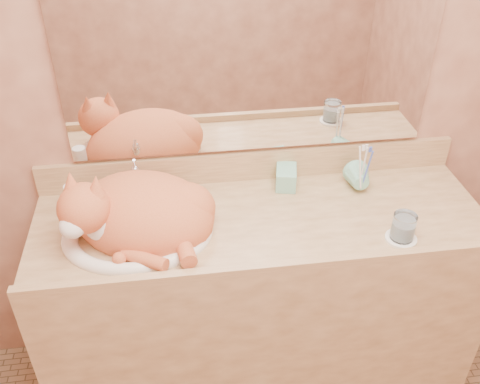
{
  "coord_description": "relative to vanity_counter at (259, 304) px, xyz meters",
  "views": [
    {
      "loc": [
        -0.28,
        -0.73,
        2.01
      ],
      "look_at": [
        -0.08,
        0.7,
        0.99
      ],
      "focal_mm": 40.0,
      "sensor_mm": 36.0,
      "label": 1
    }
  ],
  "objects": [
    {
      "name": "wall_back",
      "position": [
        0.0,
        0.28,
        0.82
      ],
      "size": [
        2.4,
        0.02,
        2.5
      ],
      "primitive_type": "cube",
      "color": "brown",
      "rests_on": "ground"
    },
    {
      "name": "vanity_counter",
      "position": [
        0.0,
        0.0,
        0.0
      ],
      "size": [
        1.6,
        0.55,
        0.85
      ],
      "primitive_type": null,
      "color": "olive",
      "rests_on": "floor"
    },
    {
      "name": "mirror",
      "position": [
        0.0,
        0.26,
        0.97
      ],
      "size": [
        1.3,
        0.02,
        0.8
      ],
      "primitive_type": "cube",
      "color": "white",
      "rests_on": "wall_back"
    },
    {
      "name": "sink_basin",
      "position": [
        -0.43,
        -0.02,
        0.5
      ],
      "size": [
        0.53,
        0.46,
        0.16
      ],
      "primitive_type": null,
      "rotation": [
        0.0,
        0.0,
        -0.1
      ],
      "color": "white",
      "rests_on": "vanity_counter"
    },
    {
      "name": "faucet",
      "position": [
        -0.43,
        0.17,
        0.51
      ],
      "size": [
        0.06,
        0.12,
        0.16
      ],
      "primitive_type": null,
      "rotation": [
        0.0,
        0.0,
        -0.2
      ],
      "color": "white",
      "rests_on": "vanity_counter"
    },
    {
      "name": "cat",
      "position": [
        -0.43,
        -0.0,
        0.51
      ],
      "size": [
        0.6,
        0.55,
        0.27
      ],
      "primitive_type": null,
      "rotation": [
        0.0,
        0.0,
        -0.37
      ],
      "color": "#BE512B",
      "rests_on": "sink_basin"
    },
    {
      "name": "soap_dispenser",
      "position": [
        0.11,
        0.14,
        0.51
      ],
      "size": [
        0.09,
        0.09,
        0.17
      ],
      "primitive_type": "imported",
      "rotation": [
        0.0,
        0.0,
        -0.22
      ],
      "color": "#7DC9AE",
      "rests_on": "vanity_counter"
    },
    {
      "name": "toothbrush_cup",
      "position": [
        0.39,
        0.1,
        0.47
      ],
      "size": [
        0.1,
        0.1,
        0.09
      ],
      "primitive_type": "imported",
      "rotation": [
        0.0,
        0.0,
        -0.06
      ],
      "color": "#7DC9AE",
      "rests_on": "vanity_counter"
    },
    {
      "name": "toothbrushes",
      "position": [
        0.39,
        0.1,
        0.55
      ],
      "size": [
        0.04,
        0.04,
        0.21
      ],
      "primitive_type": null,
      "color": "white",
      "rests_on": "toothbrush_cup"
    },
    {
      "name": "saucer",
      "position": [
        0.44,
        -0.17,
        0.43
      ],
      "size": [
        0.11,
        0.11,
        0.01
      ],
      "primitive_type": "cylinder",
      "color": "white",
      "rests_on": "vanity_counter"
    },
    {
      "name": "water_glass",
      "position": [
        0.44,
        -0.17,
        0.48
      ],
      "size": [
        0.08,
        0.08,
        0.09
      ],
      "primitive_type": "cylinder",
      "color": "white",
      "rests_on": "saucer"
    },
    {
      "name": "lotion_bottle",
      "position": [
        -0.65,
        0.12,
        0.49
      ],
      "size": [
        0.05,
        0.05,
        0.12
      ],
      "primitive_type": "cylinder",
      "color": "white",
      "rests_on": "vanity_counter"
    }
  ]
}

